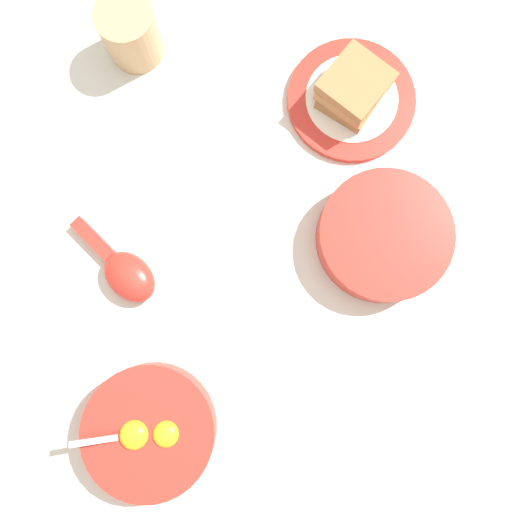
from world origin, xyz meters
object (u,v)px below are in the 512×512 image
at_px(egg_bowl, 150,431).
at_px(soup_spoon, 126,273).
at_px(drinking_cup, 130,32).
at_px(toast_sandwich, 354,88).
at_px(congee_bowl, 384,236).
at_px(toast_plate, 351,100).

relative_size(egg_bowl, soup_spoon, 1.10).
bearing_deg(drinking_cup, toast_sandwich, -145.47).
height_order(egg_bowl, congee_bowl, egg_bowl).
bearing_deg(drinking_cup, egg_bowl, 142.90).
relative_size(toast_plate, toast_sandwich, 1.84).
height_order(egg_bowl, drinking_cup, drinking_cup).
relative_size(congee_bowl, drinking_cup, 2.08).
bearing_deg(egg_bowl, soup_spoon, -30.19).
height_order(toast_sandwich, soup_spoon, toast_sandwich).
xyz_separation_m(soup_spoon, drinking_cup, (0.24, -0.21, 0.03)).
distance_m(soup_spoon, drinking_cup, 0.32).
relative_size(toast_sandwich, congee_bowl, 0.56).
xyz_separation_m(soup_spoon, congee_bowl, (-0.19, -0.29, 0.01)).
relative_size(toast_plate, soup_spoon, 1.19).
bearing_deg(soup_spoon, toast_sandwich, -91.91).
distance_m(toast_sandwich, drinking_cup, 0.31).
height_order(toast_sandwich, drinking_cup, drinking_cup).
xyz_separation_m(toast_sandwich, drinking_cup, (0.25, 0.17, 0.01)).
distance_m(egg_bowl, toast_plate, 0.51).
height_order(egg_bowl, toast_plate, egg_bowl).
height_order(toast_plate, congee_bowl, congee_bowl).
distance_m(toast_plate, soup_spoon, 0.39).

